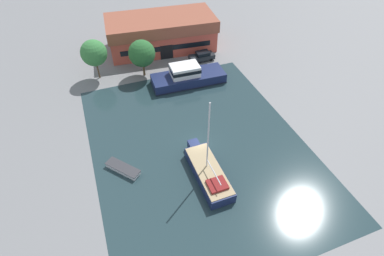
% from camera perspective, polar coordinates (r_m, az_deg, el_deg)
% --- Properties ---
extents(ground_plane, '(440.00, 440.00, 0.00)m').
position_cam_1_polar(ground_plane, '(39.01, 1.34, -3.52)').
color(ground_plane, slate).
extents(water_canal, '(26.68, 34.61, 0.01)m').
position_cam_1_polar(water_canal, '(39.01, 1.34, -3.51)').
color(water_canal, '#23383D').
rests_on(water_canal, ground).
extents(warehouse_building, '(20.68, 11.32, 5.94)m').
position_cam_1_polar(warehouse_building, '(59.35, -5.87, 17.66)').
color(warehouse_building, '#C64C3D').
rests_on(warehouse_building, ground).
extents(quay_tree_near_building, '(4.36, 4.36, 6.29)m').
position_cam_1_polar(quay_tree_near_building, '(50.47, -9.54, 13.82)').
color(quay_tree_near_building, brown).
rests_on(quay_tree_near_building, ground).
extents(quay_tree_by_water, '(4.19, 4.19, 6.71)m').
position_cam_1_polar(quay_tree_by_water, '(51.33, -18.19, 13.42)').
color(quay_tree_by_water, brown).
rests_on(quay_tree_by_water, ground).
extents(parked_car, '(4.60, 2.02, 1.68)m').
position_cam_1_polar(parked_car, '(55.67, 1.91, 13.51)').
color(parked_car, '#1E2328').
rests_on(parked_car, ground).
extents(sailboat_moored, '(3.01, 9.63, 10.73)m').
position_cam_1_polar(sailboat_moored, '(35.31, 3.05, -8.37)').
color(sailboat_moored, '#19234C').
rests_on(sailboat_moored, water_canal).
extents(motor_cruiser, '(12.16, 4.73, 3.34)m').
position_cam_1_polar(motor_cruiser, '(49.37, -0.86, 9.78)').
color(motor_cruiser, '#19234C').
rests_on(motor_cruiser, water_canal).
extents(small_dinghy, '(3.91, 4.33, 0.61)m').
position_cam_1_polar(small_dinghy, '(37.10, -13.00, -7.54)').
color(small_dinghy, silver).
rests_on(small_dinghy, water_canal).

